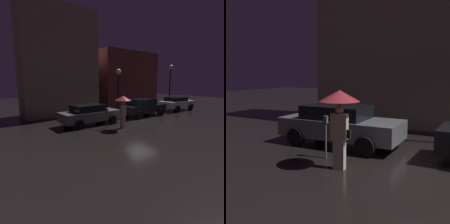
% 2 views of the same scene
% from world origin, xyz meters
% --- Properties ---
extents(ground_plane, '(60.00, 60.00, 0.00)m').
position_xyz_m(ground_plane, '(0.00, 0.00, 0.00)').
color(ground_plane, black).
extents(building_facade_left, '(6.54, 3.00, 9.27)m').
position_xyz_m(building_facade_left, '(-3.70, 6.50, 4.63)').
color(building_facade_left, gray).
rests_on(building_facade_left, ground).
extents(parked_car_grey, '(4.21, 1.92, 1.40)m').
position_xyz_m(parked_car_grey, '(-3.56, 1.26, 0.74)').
color(parked_car_grey, slate).
rests_on(parked_car_grey, ground).
extents(pedestrian_with_umbrella, '(1.05, 1.05, 2.07)m').
position_xyz_m(pedestrian_with_umbrella, '(-2.36, -0.89, 1.64)').
color(pedestrian_with_umbrella, beige).
rests_on(pedestrian_with_umbrella, ground).
extents(parking_meter, '(0.12, 0.10, 1.26)m').
position_xyz_m(parking_meter, '(-3.18, -0.27, 0.78)').
color(parking_meter, '#4C5154').
rests_on(parking_meter, ground).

